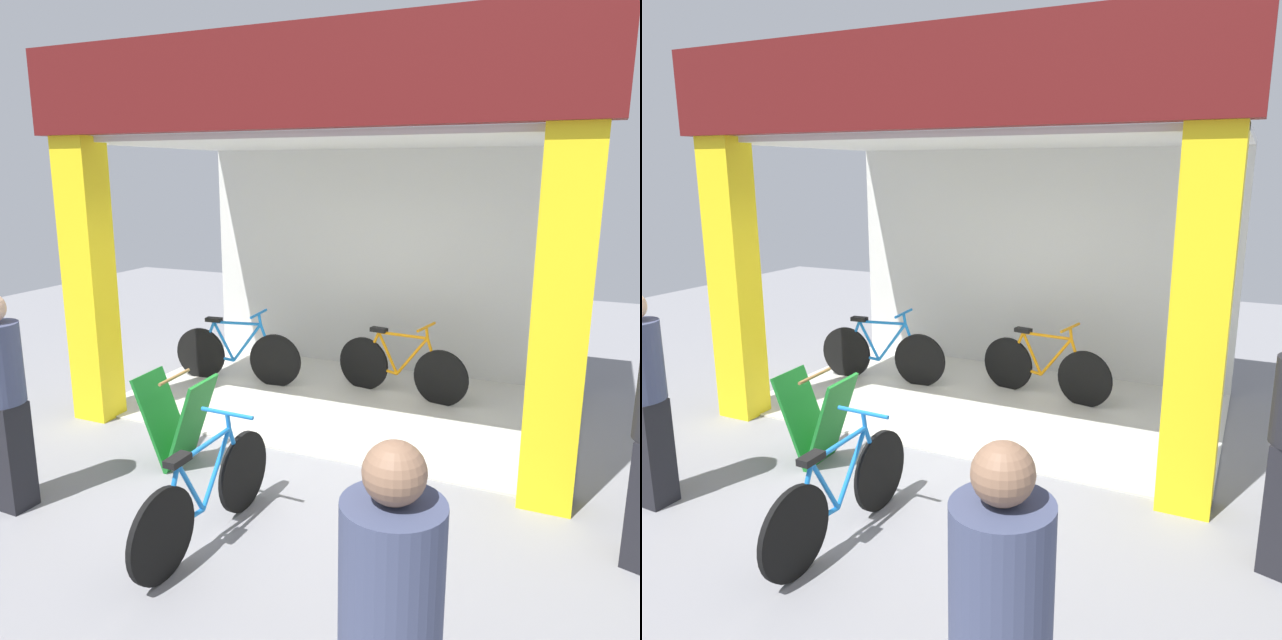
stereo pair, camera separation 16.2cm
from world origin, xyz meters
TOP-DOWN VIEW (x-y plane):
  - ground_plane at (0.00, 0.00)m, footprint 18.16×18.16m
  - shop_facade at (0.00, 1.46)m, footprint 5.28×3.24m
  - bicycle_inside_0 at (0.52, 1.91)m, footprint 1.66×0.46m
  - bicycle_inside_1 at (-1.53, 1.58)m, footprint 1.70×0.47m
  - bicycle_parked_0 at (0.12, -1.57)m, footprint 0.45×1.63m
  - sandwich_board_sign at (-0.82, -0.62)m, footprint 0.66×0.48m
  - pedestrian_1 at (-1.60, -1.78)m, footprint 0.39×0.39m

SIDE VIEW (x-z plane):
  - ground_plane at x=0.00m, z-range 0.00..0.00m
  - bicycle_parked_0 at x=0.12m, z-range -0.09..0.81m
  - bicycle_inside_0 at x=0.52m, z-range -0.09..0.83m
  - bicycle_inside_1 at x=-1.53m, z-range -0.09..0.84m
  - sandwich_board_sign at x=-0.82m, z-range 0.00..0.86m
  - pedestrian_1 at x=-1.60m, z-range 0.04..1.79m
  - shop_facade at x=0.00m, z-range 0.12..3.89m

